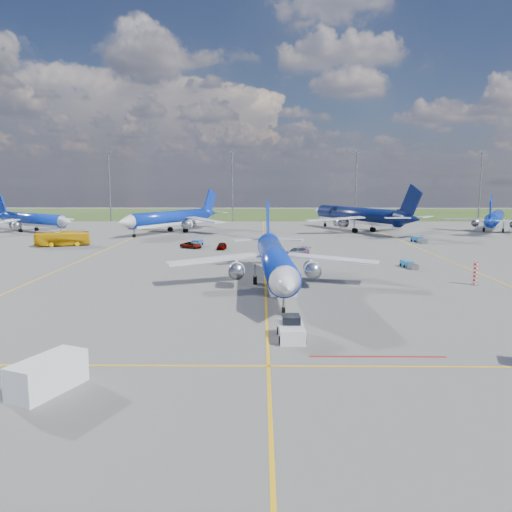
{
  "coord_description": "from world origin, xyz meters",
  "views": [
    {
      "loc": [
        -0.48,
        -53.04,
        12.61
      ],
      "look_at": [
        -1.15,
        5.22,
        4.0
      ],
      "focal_mm": 35.0,
      "sensor_mm": 36.0,
      "label": 1
    }
  ],
  "objects_px": {
    "bg_jet_n": "(357,231)",
    "baggage_tug_w": "(409,265)",
    "service_car_b": "(191,245)",
    "main_airliner": "(275,288)",
    "bg_jet_nw": "(34,232)",
    "apron_bus": "(62,239)",
    "pushback_tug": "(291,330)",
    "service_van": "(48,375)",
    "warning_post": "(475,273)",
    "bg_jet_ne": "(494,231)",
    "service_car_c": "(297,252)",
    "baggage_tug_e": "(419,240)",
    "bg_jet_nnw": "(171,233)",
    "service_car_a": "(222,246)",
    "baggage_tug_c": "(196,243)"
  },
  "relations": [
    {
      "from": "bg_jet_n",
      "to": "baggage_tug_w",
      "type": "height_order",
      "value": "bg_jet_n"
    },
    {
      "from": "warning_post",
      "to": "bg_jet_ne",
      "type": "bearing_deg",
      "value": 63.74
    },
    {
      "from": "bg_jet_nw",
      "to": "warning_post",
      "type": "bearing_deg",
      "value": -92.99
    },
    {
      "from": "warning_post",
      "to": "service_van",
      "type": "distance_m",
      "value": 51.01
    },
    {
      "from": "bg_jet_nnw",
      "to": "bg_jet_n",
      "type": "relative_size",
      "value": 0.89
    },
    {
      "from": "bg_jet_nnw",
      "to": "main_airliner",
      "type": "bearing_deg",
      "value": -41.06
    },
    {
      "from": "bg_jet_ne",
      "to": "service_car_c",
      "type": "relative_size",
      "value": 7.16
    },
    {
      "from": "service_car_b",
      "to": "apron_bus",
      "type": "bearing_deg",
      "value": 111.58
    },
    {
      "from": "pushback_tug",
      "to": "baggage_tug_w",
      "type": "relative_size",
      "value": 1.26
    },
    {
      "from": "apron_bus",
      "to": "baggage_tug_e",
      "type": "height_order",
      "value": "apron_bus"
    },
    {
      "from": "warning_post",
      "to": "pushback_tug",
      "type": "distance_m",
      "value": 32.5
    },
    {
      "from": "baggage_tug_c",
      "to": "warning_post",
      "type": "bearing_deg",
      "value": -28.98
    },
    {
      "from": "bg_jet_n",
      "to": "baggage_tug_w",
      "type": "xyz_separation_m",
      "value": [
        -2.86,
        -56.34,
        0.44
      ]
    },
    {
      "from": "pushback_tug",
      "to": "bg_jet_ne",
      "type": "bearing_deg",
      "value": 56.2
    },
    {
      "from": "apron_bus",
      "to": "warning_post",
      "type": "bearing_deg",
      "value": -137.5
    },
    {
      "from": "main_airliner",
      "to": "bg_jet_nw",
      "type": "bearing_deg",
      "value": 129.16
    },
    {
      "from": "apron_bus",
      "to": "bg_jet_ne",
      "type": "bearing_deg",
      "value": -90.25
    },
    {
      "from": "bg_jet_nw",
      "to": "pushback_tug",
      "type": "height_order",
      "value": "bg_jet_nw"
    },
    {
      "from": "apron_bus",
      "to": "baggage_tug_w",
      "type": "distance_m",
      "value": 66.68
    },
    {
      "from": "service_car_a",
      "to": "baggage_tug_w",
      "type": "bearing_deg",
      "value": -29.81
    },
    {
      "from": "pushback_tug",
      "to": "service_car_c",
      "type": "distance_m",
      "value": 46.22
    },
    {
      "from": "baggage_tug_w",
      "to": "main_airliner",
      "type": "bearing_deg",
      "value": -152.21
    },
    {
      "from": "bg_jet_n",
      "to": "service_car_b",
      "type": "bearing_deg",
      "value": 16.4
    },
    {
      "from": "baggage_tug_w",
      "to": "baggage_tug_e",
      "type": "xyz_separation_m",
      "value": [
        11.38,
        31.8,
        0.1
      ]
    },
    {
      "from": "pushback_tug",
      "to": "service_car_a",
      "type": "bearing_deg",
      "value": 99.15
    },
    {
      "from": "bg_jet_nnw",
      "to": "warning_post",
      "type": "bearing_deg",
      "value": -23.87
    },
    {
      "from": "bg_jet_nw",
      "to": "service_van",
      "type": "xyz_separation_m",
      "value": [
        45.46,
        -97.89,
        1.05
      ]
    },
    {
      "from": "main_airliner",
      "to": "baggage_tug_w",
      "type": "distance_m",
      "value": 25.14
    },
    {
      "from": "bg_jet_n",
      "to": "main_airliner",
      "type": "height_order",
      "value": "bg_jet_n"
    },
    {
      "from": "bg_jet_n",
      "to": "bg_jet_ne",
      "type": "distance_m",
      "value": 36.09
    },
    {
      "from": "service_car_a",
      "to": "bg_jet_ne",
      "type": "bearing_deg",
      "value": 32.9
    },
    {
      "from": "service_van",
      "to": "apron_bus",
      "type": "relative_size",
      "value": 0.45
    },
    {
      "from": "bg_jet_n",
      "to": "service_car_c",
      "type": "bearing_deg",
      "value": 41.62
    },
    {
      "from": "warning_post",
      "to": "service_car_c",
      "type": "relative_size",
      "value": 0.59
    },
    {
      "from": "bg_jet_nw",
      "to": "service_van",
      "type": "relative_size",
      "value": 7.42
    },
    {
      "from": "pushback_tug",
      "to": "baggage_tug_c",
      "type": "xyz_separation_m",
      "value": [
        -15.63,
        59.63,
        -0.22
      ]
    },
    {
      "from": "main_airliner",
      "to": "service_van",
      "type": "height_order",
      "value": "main_airliner"
    },
    {
      "from": "warning_post",
      "to": "bg_jet_nw",
      "type": "distance_m",
      "value": 107.32
    },
    {
      "from": "service_car_c",
      "to": "baggage_tug_c",
      "type": "relative_size",
      "value": 0.98
    },
    {
      "from": "bg_jet_ne",
      "to": "main_airliner",
      "type": "distance_m",
      "value": 93.21
    },
    {
      "from": "bg_jet_ne",
      "to": "baggage_tug_w",
      "type": "bearing_deg",
      "value": 84.31
    },
    {
      "from": "apron_bus",
      "to": "service_car_b",
      "type": "xyz_separation_m",
      "value": [
        26.25,
        -3.24,
        -0.86
      ]
    },
    {
      "from": "bg_jet_nw",
      "to": "service_car_a",
      "type": "relative_size",
      "value": 9.12
    },
    {
      "from": "pushback_tug",
      "to": "baggage_tug_w",
      "type": "distance_m",
      "value": 39.61
    },
    {
      "from": "baggage_tug_c",
      "to": "apron_bus",
      "type": "bearing_deg",
      "value": -164.83
    },
    {
      "from": "main_airliner",
      "to": "baggage_tug_w",
      "type": "xyz_separation_m",
      "value": [
        20.39,
        14.7,
        0.44
      ]
    },
    {
      "from": "bg_jet_nw",
      "to": "baggage_tug_c",
      "type": "relative_size",
      "value": 6.82
    },
    {
      "from": "pushback_tug",
      "to": "baggage_tug_w",
      "type": "height_order",
      "value": "pushback_tug"
    },
    {
      "from": "apron_bus",
      "to": "pushback_tug",
      "type": "bearing_deg",
      "value": -162.54
    },
    {
      "from": "pushback_tug",
      "to": "service_car_a",
      "type": "relative_size",
      "value": 1.4
    }
  ]
}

